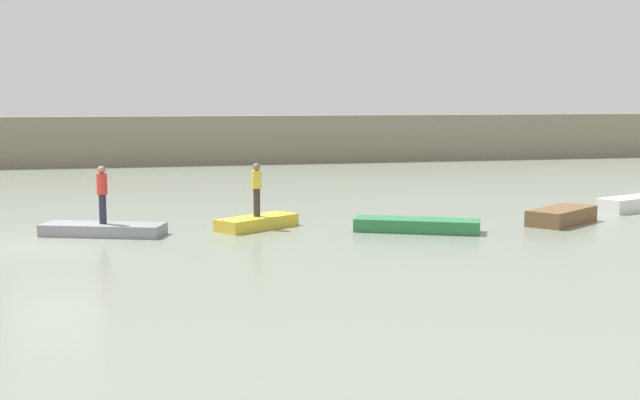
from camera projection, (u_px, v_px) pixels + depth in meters
The scene contains 9 objects.
ground_plane at pixel (57, 244), 24.50m from camera, with size 120.00×120.00×0.00m, color gray.
embankment_wall at pixel (85, 142), 51.68m from camera, with size 80.00×1.20×3.04m, color gray.
rowboat_grey at pixel (103, 229), 26.06m from camera, with size 3.74×1.18×0.36m, color gray.
rowboat_yellow at pixel (257, 222), 27.42m from camera, with size 2.84×1.04×0.39m, color gold.
rowboat_green at pixel (417, 225), 26.77m from camera, with size 3.92×1.12×0.41m, color #2D7F47.
rowboat_brown at pixel (562, 216), 28.44m from camera, with size 2.93×1.22×0.53m, color brown.
rowboat_white at pixel (635, 203), 31.83m from camera, with size 3.35×1.04×0.52m, color white.
person_yellow_shirt at pixel (257, 187), 27.28m from camera, with size 0.32×0.32×1.73m.
person_red_shirt at pixel (102, 191), 25.92m from camera, with size 0.32×0.32×1.79m.
Camera 1 is at (1.68, -25.28, 4.24)m, focal length 47.57 mm.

